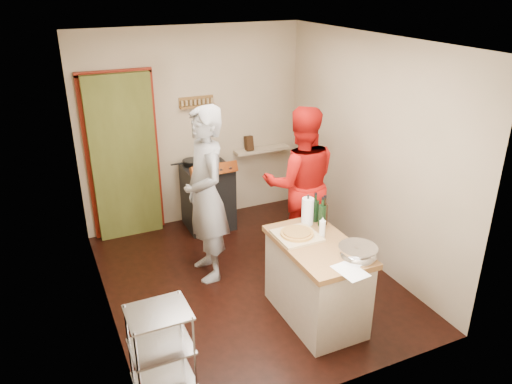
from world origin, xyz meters
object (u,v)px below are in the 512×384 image
stove (208,196)px  wire_shelving (161,348)px  island (317,278)px  person_red (301,184)px  person_stripe (206,195)px

stove → wire_shelving: bearing=-116.9°
island → person_red: (0.46, 1.18, 0.47)m
island → person_stripe: bearing=120.4°
stove → island: (0.30, -2.30, -0.00)m
wire_shelving → island: 1.66m
island → wire_shelving: bearing=-168.7°
island → person_red: bearing=68.6°
wire_shelving → island: island is taller
stove → wire_shelving: stove is taller
wire_shelving → person_red: person_red is taller
person_stripe → island: bearing=31.8°
person_red → wire_shelving: bearing=54.6°
stove → person_red: bearing=-55.8°
stove → person_stripe: 1.29m
stove → island: 2.32m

